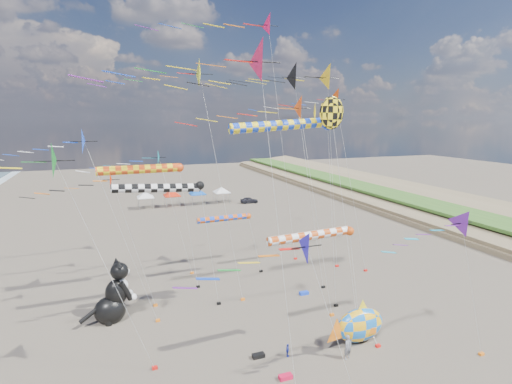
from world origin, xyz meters
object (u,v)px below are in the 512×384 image
at_px(child_blue, 288,350).
at_px(fish_inflatable, 359,325).
at_px(cat_inflatable, 112,291).
at_px(child_green, 349,318).
at_px(parked_car, 249,200).
at_px(person_adult, 348,347).

bearing_deg(child_blue, fish_inflatable, -56.63).
bearing_deg(cat_inflatable, child_green, -36.63).
height_order(fish_inflatable, parked_car, fish_inflatable).
height_order(person_adult, parked_car, person_adult).
height_order(cat_inflatable, parked_car, cat_inflatable).
xyz_separation_m(child_green, parked_car, (8.48, 48.65, 0.10)).
height_order(child_green, child_blue, child_green).
bearing_deg(parked_car, fish_inflatable, 177.25).
distance_m(cat_inflatable, parked_car, 49.15).
relative_size(cat_inflatable, child_green, 5.28).
relative_size(person_adult, child_green, 1.79).
bearing_deg(parked_car, person_adult, 175.49).
bearing_deg(child_green, person_adult, -120.43).
height_order(child_green, parked_car, parked_car).
bearing_deg(cat_inflatable, person_adult, -51.19).
height_order(cat_inflatable, child_blue, cat_inflatable).
height_order(fish_inflatable, child_green, fish_inflatable).
xyz_separation_m(fish_inflatable, child_blue, (-5.89, 0.30, -1.00)).
xyz_separation_m(fish_inflatable, parked_car, (9.36, 51.36, -0.89)).
xyz_separation_m(child_blue, parked_car, (15.25, 51.06, 0.11)).
bearing_deg(person_adult, child_blue, 135.95).
relative_size(fish_inflatable, child_green, 5.28).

